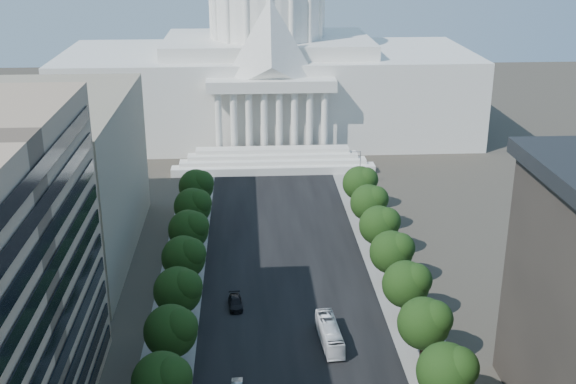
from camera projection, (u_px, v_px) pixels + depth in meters
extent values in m
cube|color=black|center=(286.00, 271.00, 132.43)|extent=(30.00, 260.00, 0.01)
cube|color=gray|center=(182.00, 274.00, 131.36)|extent=(8.00, 260.00, 0.02)
cube|color=gray|center=(388.00, 269.00, 133.49)|extent=(8.00, 260.00, 0.02)
cube|color=white|center=(268.00, 92.00, 217.05)|extent=(120.00, 50.00, 25.00)
cube|color=white|center=(268.00, 44.00, 212.03)|extent=(60.00, 40.00, 4.00)
cube|color=white|center=(271.00, 85.00, 189.00)|extent=(34.00, 8.00, 3.00)
cylinder|color=white|center=(267.00, 9.00, 208.56)|extent=(32.00, 32.00, 16.00)
cube|color=gray|center=(25.00, 182.00, 133.90)|extent=(38.00, 52.00, 30.00)
sphere|color=black|center=(162.00, 382.00, 89.95)|extent=(7.60, 7.60, 7.60)
sphere|color=black|center=(171.00, 377.00, 88.92)|extent=(5.32, 5.32, 5.32)
cylinder|color=#33261C|center=(172.00, 360.00, 102.82)|extent=(0.56, 0.56, 2.94)
sphere|color=black|center=(171.00, 331.00, 101.19)|extent=(7.60, 7.60, 7.60)
sphere|color=black|center=(179.00, 327.00, 100.16)|extent=(5.32, 5.32, 5.32)
cylinder|color=#33261C|center=(179.00, 317.00, 114.05)|extent=(0.56, 0.56, 2.94)
sphere|color=black|center=(178.00, 291.00, 112.42)|extent=(7.60, 7.60, 7.60)
sphere|color=black|center=(186.00, 286.00, 111.39)|extent=(5.32, 5.32, 5.32)
cylinder|color=#33261C|center=(185.00, 282.00, 125.29)|extent=(0.56, 0.56, 2.94)
sphere|color=black|center=(184.00, 257.00, 123.66)|extent=(7.60, 7.60, 7.60)
sphere|color=black|center=(191.00, 253.00, 122.63)|extent=(5.32, 5.32, 5.32)
cylinder|color=#33261C|center=(190.00, 253.00, 136.52)|extent=(0.56, 0.56, 2.94)
sphere|color=black|center=(188.00, 230.00, 134.90)|extent=(7.60, 7.60, 7.60)
sphere|color=black|center=(195.00, 226.00, 133.86)|extent=(5.32, 5.32, 5.32)
cylinder|color=#33261C|center=(194.00, 228.00, 147.76)|extent=(0.56, 0.56, 2.94)
sphere|color=black|center=(193.00, 206.00, 146.13)|extent=(7.60, 7.60, 7.60)
sphere|color=black|center=(199.00, 202.00, 145.10)|extent=(5.32, 5.32, 5.32)
cylinder|color=#33261C|center=(197.00, 206.00, 159.00)|extent=(0.56, 0.56, 2.94)
sphere|color=black|center=(196.00, 186.00, 157.37)|extent=(7.60, 7.60, 7.60)
sphere|color=black|center=(202.00, 183.00, 156.34)|extent=(5.32, 5.32, 5.32)
sphere|color=black|center=(446.00, 372.00, 91.97)|extent=(7.60, 7.60, 7.60)
sphere|color=black|center=(458.00, 367.00, 90.94)|extent=(5.32, 5.32, 5.32)
cylinder|color=#33261C|center=(421.00, 351.00, 104.84)|extent=(0.56, 0.56, 2.94)
sphere|color=black|center=(424.00, 323.00, 103.21)|extent=(7.60, 7.60, 7.60)
sphere|color=black|center=(435.00, 319.00, 102.18)|extent=(5.32, 5.32, 5.32)
cylinder|color=#33261C|center=(404.00, 310.00, 116.07)|extent=(0.56, 0.56, 2.94)
sphere|color=black|center=(406.00, 284.00, 114.45)|extent=(7.60, 7.60, 7.60)
sphere|color=black|center=(416.00, 280.00, 113.41)|extent=(5.32, 5.32, 5.32)
cylinder|color=#33261C|center=(390.00, 276.00, 127.31)|extent=(0.56, 0.56, 2.94)
sphere|color=black|center=(391.00, 252.00, 125.68)|extent=(7.60, 7.60, 7.60)
sphere|color=black|center=(400.00, 248.00, 124.65)|extent=(5.32, 5.32, 5.32)
cylinder|color=#33261C|center=(378.00, 248.00, 138.55)|extent=(0.56, 0.56, 2.94)
sphere|color=black|center=(379.00, 225.00, 136.92)|extent=(7.60, 7.60, 7.60)
sphere|color=black|center=(387.00, 221.00, 135.89)|extent=(5.32, 5.32, 5.32)
cylinder|color=#33261C|center=(368.00, 224.00, 149.78)|extent=(0.56, 0.56, 2.94)
sphere|color=black|center=(368.00, 203.00, 148.15)|extent=(7.60, 7.60, 7.60)
sphere|color=black|center=(376.00, 199.00, 147.12)|extent=(5.32, 5.32, 5.32)
cylinder|color=#33261C|center=(359.00, 203.00, 161.02)|extent=(0.56, 0.56, 2.94)
sphere|color=black|center=(360.00, 183.00, 159.39)|extent=(7.60, 7.60, 7.60)
sphere|color=black|center=(366.00, 179.00, 158.36)|extent=(5.32, 5.32, 5.32)
cylinder|color=gray|center=(440.00, 333.00, 103.93)|extent=(0.18, 0.18, 9.00)
cylinder|color=gray|center=(434.00, 307.00, 102.37)|extent=(2.40, 0.14, 0.14)
sphere|color=gray|center=(426.00, 308.00, 102.34)|extent=(0.44, 0.44, 0.44)
cylinder|color=gray|center=(404.00, 258.00, 127.34)|extent=(0.18, 0.18, 9.00)
cylinder|color=gray|center=(398.00, 236.00, 125.78)|extent=(2.40, 0.14, 0.14)
sphere|color=gray|center=(392.00, 237.00, 125.75)|extent=(0.44, 0.44, 0.44)
cylinder|color=gray|center=(378.00, 206.00, 150.75)|extent=(0.18, 0.18, 9.00)
cylinder|color=gray|center=(374.00, 187.00, 149.19)|extent=(2.40, 0.14, 0.14)
sphere|color=gray|center=(368.00, 188.00, 149.16)|extent=(0.44, 0.44, 0.44)
cylinder|color=gray|center=(360.00, 169.00, 174.16)|extent=(0.18, 0.18, 9.00)
cylinder|color=gray|center=(356.00, 152.00, 172.60)|extent=(2.40, 0.14, 0.14)
sphere|color=gray|center=(351.00, 152.00, 172.57)|extent=(0.44, 0.44, 0.44)
imported|color=black|center=(235.00, 303.00, 119.75)|extent=(2.65, 5.65, 1.60)
imported|color=white|center=(330.00, 334.00, 109.18)|extent=(3.41, 11.47, 3.15)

